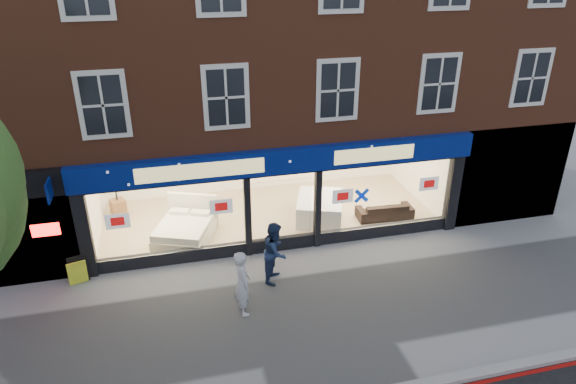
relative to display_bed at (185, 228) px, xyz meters
name	(u,v)px	position (x,y,z in m)	size (l,w,h in m)	color
ground	(312,312)	(2.81, -4.32, -0.41)	(120.00, 120.00, 0.00)	gray
showroom_floor	(268,215)	(2.81, 0.93, -0.36)	(11.00, 4.50, 0.10)	tan
building	(253,4)	(2.80, 2.61, 6.26)	(19.00, 8.26, 10.30)	brown
display_bed	(185,228)	(0.00, 0.00, 0.00)	(2.21, 2.40, 1.10)	silver
bedside_table	(118,207)	(-2.10, 2.05, -0.03)	(0.45, 0.45, 0.55)	brown
mattress_stack	(320,208)	(4.41, 0.23, 0.05)	(1.97, 2.20, 0.72)	white
sofa	(385,210)	(6.51, -0.29, -0.04)	(1.86, 0.73, 0.54)	black
a_board	(78,271)	(-2.97, -1.62, -0.03)	(0.50, 0.32, 0.77)	yellow
pedestrian_grey	(242,283)	(1.16, -3.91, 0.46)	(0.64, 0.42, 1.74)	#B7B9BF
pedestrian_blue	(275,252)	(2.25, -2.70, 0.46)	(0.84, 0.66, 1.73)	#1A284A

